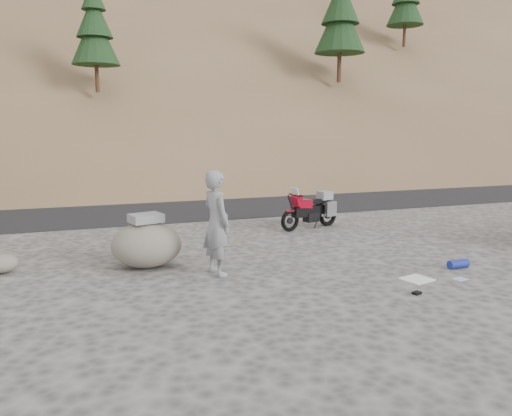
# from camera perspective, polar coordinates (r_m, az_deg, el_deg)

# --- Properties ---
(ground) EXTENTS (140.00, 140.00, 0.00)m
(ground) POSITION_cam_1_polar(r_m,az_deg,el_deg) (10.23, 9.78, -6.48)
(ground) COLOR #44413F
(ground) RESTS_ON ground
(road) EXTENTS (120.00, 7.00, 0.05)m
(road) POSITION_cam_1_polar(r_m,az_deg,el_deg) (18.44, -3.93, 0.65)
(road) COLOR black
(road) RESTS_ON ground
(hillside) EXTENTS (120.00, 73.00, 46.72)m
(hillside) POSITION_cam_1_polar(r_m,az_deg,el_deg) (50.38, -14.42, 18.48)
(hillside) COLOR brown
(hillside) RESTS_ON ground
(motorcycle) EXTENTS (1.94, 0.90, 1.18)m
(motorcycle) POSITION_cam_1_polar(r_m,az_deg,el_deg) (13.72, 6.45, -0.22)
(motorcycle) COLOR black
(motorcycle) RESTS_ON ground
(man) EXTENTS (0.64, 0.82, 1.97)m
(man) POSITION_cam_1_polar(r_m,az_deg,el_deg) (9.54, -4.46, -7.53)
(man) COLOR gray
(man) RESTS_ON ground
(boulder) EXTENTS (1.46, 1.27, 1.08)m
(boulder) POSITION_cam_1_polar(r_m,az_deg,el_deg) (10.09, -12.37, -4.01)
(boulder) COLOR #605B53
(boulder) RESTS_ON ground
(small_rock) EXTENTS (0.61, 0.55, 0.37)m
(small_rock) POSITION_cam_1_polar(r_m,az_deg,el_deg) (10.71, -27.11, -5.66)
(small_rock) COLOR #605B53
(small_rock) RESTS_ON ground
(gear_white_cloth) EXTENTS (0.62, 0.58, 0.02)m
(gear_white_cloth) POSITION_cam_1_polar(r_m,az_deg,el_deg) (9.63, 17.91, -7.75)
(gear_white_cloth) COLOR white
(gear_white_cloth) RESTS_ON ground
(gear_blue_mat) EXTENTS (0.43, 0.18, 0.17)m
(gear_blue_mat) POSITION_cam_1_polar(r_m,az_deg,el_deg) (10.64, 22.12, -5.95)
(gear_blue_mat) COLOR navy
(gear_blue_mat) RESTS_ON ground
(gear_glove_a) EXTENTS (0.17, 0.14, 0.04)m
(gear_glove_a) POSITION_cam_1_polar(r_m,az_deg,el_deg) (8.83, 17.91, -9.22)
(gear_glove_a) COLOR black
(gear_glove_a) RESTS_ON ground
(gear_blue_cloth) EXTENTS (0.30, 0.25, 0.01)m
(gear_blue_cloth) POSITION_cam_1_polar(r_m,az_deg,el_deg) (9.91, 22.29, -7.53)
(gear_blue_cloth) COLOR #8DB2D9
(gear_blue_cloth) RESTS_ON ground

